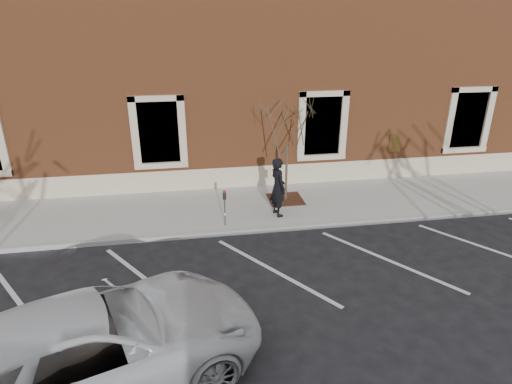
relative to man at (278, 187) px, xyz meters
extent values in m
plane|color=#28282B|center=(-0.75, -0.85, -1.12)|extent=(120.00, 120.00, 0.00)
cube|color=#A19E97|center=(-0.75, 0.90, -1.05)|extent=(40.00, 3.50, 0.15)
cube|color=#9E9E99|center=(-0.75, -0.90, -1.05)|extent=(40.00, 0.12, 0.15)
cube|color=brown|center=(-0.75, 6.90, 2.88)|extent=(40.00, 8.50, 8.00)
cube|color=#BAAA8E|center=(-0.75, 2.68, -0.57)|extent=(40.00, 0.06, 0.80)
cube|color=black|center=(-3.75, 2.80, 1.28)|extent=(1.40, 0.30, 2.20)
cube|color=#BAAA8E|center=(-3.75, 2.63, 0.08)|extent=(1.90, 0.20, 0.20)
cube|color=black|center=(2.25, 2.80, 1.28)|extent=(1.40, 0.30, 2.20)
cube|color=#BAAA8E|center=(2.25, 2.63, 0.08)|extent=(1.90, 0.20, 0.20)
cube|color=black|center=(8.25, 2.80, 1.28)|extent=(1.40, 0.30, 2.20)
cube|color=#BAAA8E|center=(8.25, 2.63, 0.08)|extent=(1.90, 0.20, 0.20)
imported|color=black|center=(0.00, 0.00, 0.00)|extent=(0.63, 0.80, 1.94)
cylinder|color=#595B60|center=(-1.77, -0.52, -0.53)|extent=(0.04, 0.04, 0.89)
cube|color=black|center=(-1.77, -0.52, 0.04)|extent=(0.11, 0.08, 0.23)
cube|color=red|center=(-1.77, -0.52, 0.18)|extent=(0.10, 0.08, 0.05)
cube|color=white|center=(-1.77, -0.56, -0.57)|extent=(0.04, 0.00, 0.06)
cube|color=#432215|center=(0.55, 1.16, -0.96)|extent=(1.19, 1.19, 0.03)
cylinder|color=#3F3426|center=(0.55, 1.16, 0.03)|extent=(0.08, 0.08, 2.01)
imported|color=silver|center=(-4.61, -6.18, -0.28)|extent=(6.65, 4.64, 1.69)
camera|label=1|loc=(-2.77, -12.46, 5.07)|focal=30.00mm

